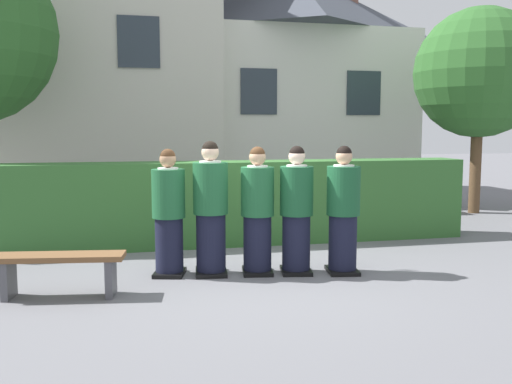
{
  "coord_description": "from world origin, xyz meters",
  "views": [
    {
      "loc": [
        -1.62,
        -6.99,
        1.85
      ],
      "look_at": [
        0.0,
        0.0,
        1.05
      ],
      "focal_mm": 40.23,
      "sensor_mm": 36.0,
      "label": 1
    }
  ],
  "objects_px": {
    "student_front_row_0": "(169,216)",
    "wooden_bench": "(60,266)",
    "student_front_row_3": "(296,213)",
    "student_front_row_2": "(257,214)",
    "student_front_row_1": "(211,211)",
    "student_front_row_4": "(343,213)"
  },
  "relations": [
    {
      "from": "student_front_row_0",
      "to": "wooden_bench",
      "type": "relative_size",
      "value": 1.11
    },
    {
      "from": "student_front_row_0",
      "to": "student_front_row_3",
      "type": "distance_m",
      "value": 1.61
    },
    {
      "from": "student_front_row_3",
      "to": "wooden_bench",
      "type": "relative_size",
      "value": 1.13
    },
    {
      "from": "student_front_row_0",
      "to": "student_front_row_1",
      "type": "distance_m",
      "value": 0.53
    },
    {
      "from": "student_front_row_2",
      "to": "student_front_row_4",
      "type": "distance_m",
      "value": 1.09
    },
    {
      "from": "student_front_row_3",
      "to": "wooden_bench",
      "type": "height_order",
      "value": "student_front_row_3"
    },
    {
      "from": "student_front_row_0",
      "to": "student_front_row_2",
      "type": "xyz_separation_m",
      "value": [
        1.1,
        -0.17,
        0.01
      ]
    },
    {
      "from": "student_front_row_0",
      "to": "student_front_row_4",
      "type": "xyz_separation_m",
      "value": [
        2.18,
        -0.38,
        0.02
      ]
    },
    {
      "from": "student_front_row_1",
      "to": "wooden_bench",
      "type": "height_order",
      "value": "student_front_row_1"
    },
    {
      "from": "student_front_row_0",
      "to": "student_front_row_4",
      "type": "bearing_deg",
      "value": -9.96
    },
    {
      "from": "student_front_row_1",
      "to": "student_front_row_4",
      "type": "relative_size",
      "value": 1.04
    },
    {
      "from": "student_front_row_1",
      "to": "wooden_bench",
      "type": "relative_size",
      "value": 1.18
    },
    {
      "from": "student_front_row_3",
      "to": "student_front_row_2",
      "type": "bearing_deg",
      "value": 169.94
    },
    {
      "from": "student_front_row_2",
      "to": "wooden_bench",
      "type": "height_order",
      "value": "student_front_row_2"
    },
    {
      "from": "student_front_row_0",
      "to": "wooden_bench",
      "type": "distance_m",
      "value": 1.49
    },
    {
      "from": "student_front_row_2",
      "to": "wooden_bench",
      "type": "bearing_deg",
      "value": -167.28
    },
    {
      "from": "student_front_row_4",
      "to": "wooden_bench",
      "type": "relative_size",
      "value": 1.13
    },
    {
      "from": "student_front_row_0",
      "to": "student_front_row_3",
      "type": "xyz_separation_m",
      "value": [
        1.59,
        -0.25,
        0.02
      ]
    },
    {
      "from": "student_front_row_2",
      "to": "wooden_bench",
      "type": "distance_m",
      "value": 2.45
    },
    {
      "from": "student_front_row_0",
      "to": "student_front_row_2",
      "type": "relative_size",
      "value": 0.98
    },
    {
      "from": "student_front_row_1",
      "to": "student_front_row_3",
      "type": "bearing_deg",
      "value": -8.96
    },
    {
      "from": "student_front_row_2",
      "to": "student_front_row_3",
      "type": "height_order",
      "value": "student_front_row_3"
    }
  ]
}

